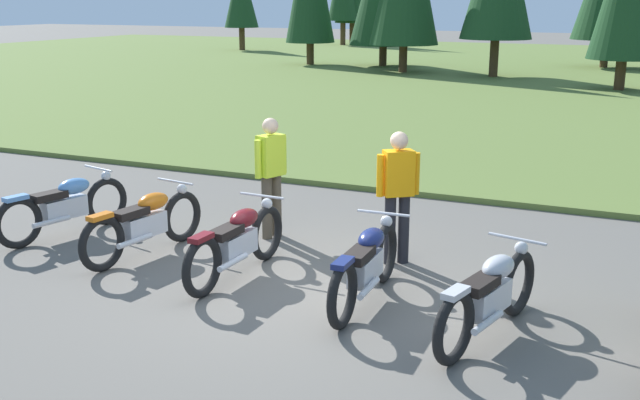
% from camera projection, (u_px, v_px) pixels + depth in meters
% --- Properties ---
extents(ground_plane, '(140.00, 140.00, 0.00)m').
position_uv_depth(ground_plane, '(299.00, 288.00, 8.70)').
color(ground_plane, '#605B54').
extents(grass_moorland, '(80.00, 44.00, 0.10)m').
position_uv_depth(grass_moorland, '(572.00, 76.00, 32.01)').
color(grass_moorland, '#5B7033').
rests_on(grass_moorland, ground).
extents(motorcycle_sky_blue, '(0.75, 2.06, 0.88)m').
position_uv_depth(motorcycle_sky_blue, '(65.00, 205.00, 10.50)').
color(motorcycle_sky_blue, black).
rests_on(motorcycle_sky_blue, ground).
extents(motorcycle_orange, '(0.62, 2.09, 0.88)m').
position_uv_depth(motorcycle_orange, '(145.00, 223.00, 9.70)').
color(motorcycle_orange, black).
rests_on(motorcycle_orange, ground).
extents(motorcycle_maroon, '(0.62, 2.10, 0.88)m').
position_uv_depth(motorcycle_maroon, '(237.00, 242.00, 8.94)').
color(motorcycle_maroon, black).
rests_on(motorcycle_maroon, ground).
extents(motorcycle_navy, '(0.62, 2.10, 0.88)m').
position_uv_depth(motorcycle_navy, '(366.00, 264.00, 8.17)').
color(motorcycle_navy, black).
rests_on(motorcycle_navy, ground).
extents(motorcycle_silver, '(0.74, 2.07, 0.88)m').
position_uv_depth(motorcycle_silver, '(490.00, 295.00, 7.33)').
color(motorcycle_silver, black).
rests_on(motorcycle_silver, ground).
extents(rider_in_hivis_vest, '(0.45, 0.39, 1.67)m').
position_uv_depth(rider_in_hivis_vest, '(398.00, 190.00, 9.27)').
color(rider_in_hivis_vest, black).
rests_on(rider_in_hivis_vest, ground).
extents(rider_near_row_end, '(0.33, 0.52, 1.67)m').
position_uv_depth(rider_near_row_end, '(271.00, 171.00, 10.31)').
color(rider_near_row_end, '#4C4233').
rests_on(rider_near_row_end, ground).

